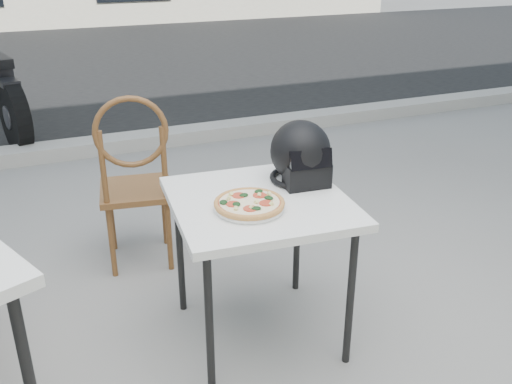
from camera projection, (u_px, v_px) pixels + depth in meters
name	position (u px, v px, depth m)	size (l,w,h in m)	color
ground	(258.00, 353.00, 2.58)	(80.00, 80.00, 0.00)	gray
street_asphalt	(78.00, 65.00, 8.49)	(30.00, 8.00, 0.00)	black
curb	(129.00, 142.00, 5.09)	(30.00, 0.25, 0.12)	#A4A199
cafe_table_main	(259.00, 212.00, 2.45)	(0.80, 0.80, 0.70)	white
plate	(249.00, 208.00, 2.33)	(0.35, 0.35, 0.02)	silver
pizza	(249.00, 203.00, 2.32)	(0.38, 0.38, 0.04)	#CA8D4A
helmet	(301.00, 155.00, 2.56)	(0.30, 0.31, 0.28)	black
cafe_chair_main	(135.00, 174.00, 3.05)	(0.45, 0.45, 1.02)	brown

